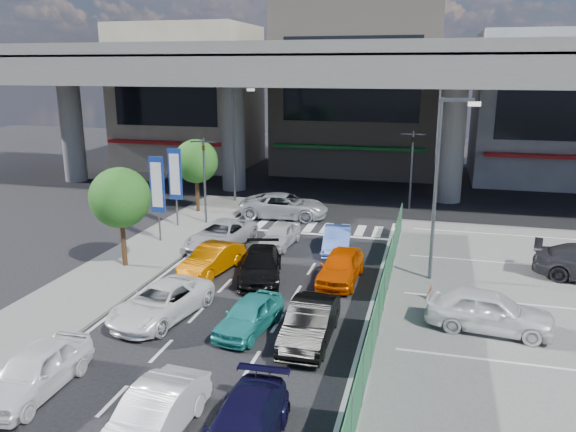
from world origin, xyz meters
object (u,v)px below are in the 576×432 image
(tree_near, at_px, (120,198))
(tree_far, at_px, (196,161))
(signboard_near, at_px, (157,187))
(traffic_cone, at_px, (431,291))
(taxi_teal_mid, at_px, (249,315))
(kei_truck_front_right, at_px, (337,240))
(hatch_black_mid_right, at_px, (310,323))
(taxi_orange_right, at_px, (341,266))
(sedan_black_mid, at_px, (260,266))
(hatch_white_back_mid, at_px, (154,416))
(street_lamp_right, at_px, (441,175))
(minivan_navy_back, at_px, (243,430))
(parked_sedan_white, at_px, (489,311))
(sedan_white_front_mid, at_px, (280,235))
(signboard_far, at_px, (175,176))
(traffic_light_left, at_px, (204,160))
(traffic_light_right, at_px, (412,150))
(van_white_back_left, at_px, (35,371))
(street_lamp_left, at_px, (236,134))
(wagon_silver_front_left, at_px, (221,235))
(crossing_wagon_silver, at_px, (284,206))
(taxi_orange_left, at_px, (212,259))

(tree_near, relative_size, tree_far, 1.00)
(signboard_near, distance_m, traffic_cone, 15.18)
(taxi_teal_mid, relative_size, kei_truck_front_right, 0.95)
(hatch_black_mid_right, distance_m, taxi_orange_right, 5.89)
(signboard_near, height_order, hatch_black_mid_right, signboard_near)
(sedan_black_mid, bearing_deg, taxi_teal_mid, -90.83)
(hatch_white_back_mid, xyz_separation_m, kei_truck_front_right, (1.96, 16.11, -0.04))
(sedan_black_mid, relative_size, taxi_orange_right, 1.10)
(street_lamp_right, bearing_deg, minivan_navy_back, -108.77)
(taxi_orange_right, relative_size, parked_sedan_white, 0.92)
(hatch_black_mid_right, relative_size, parked_sedan_white, 0.95)
(minivan_navy_back, distance_m, sedan_white_front_mid, 16.53)
(signboard_near, distance_m, signboard_far, 3.03)
(tree_near, relative_size, sedan_black_mid, 1.08)
(sedan_black_mid, relative_size, kei_truck_front_right, 1.18)
(traffic_light_left, distance_m, hatch_black_mid_right, 16.36)
(tree_near, bearing_deg, traffic_light_right, 50.19)
(van_white_back_left, xyz_separation_m, hatch_black_mid_right, (7.07, 5.05, 0.00))
(taxi_orange_right, bearing_deg, sedan_black_mid, -166.66)
(traffic_light_right, relative_size, street_lamp_right, 0.65)
(taxi_teal_mid, bearing_deg, traffic_cone, 44.10)
(street_lamp_left, bearing_deg, tree_far, -112.84)
(sedan_white_front_mid, bearing_deg, traffic_light_left, 156.53)
(signboard_near, distance_m, wagon_silver_front_left, 4.24)
(street_lamp_left, bearing_deg, hatch_white_back_mid, -75.15)
(signboard_far, bearing_deg, crossing_wagon_silver, 33.96)
(parked_sedan_white, bearing_deg, taxi_teal_mid, 110.33)
(hatch_white_back_mid, height_order, parked_sedan_white, parked_sedan_white)
(hatch_black_mid_right, height_order, parked_sedan_white, parked_sedan_white)
(street_lamp_right, bearing_deg, taxi_orange_right, -163.47)
(signboard_near, distance_m, tree_far, 6.54)
(street_lamp_right, height_order, parked_sedan_white, street_lamp_right)
(sedan_black_mid, distance_m, traffic_cone, 7.42)
(sedan_white_front_mid, bearing_deg, signboard_far, 169.15)
(signboard_near, height_order, taxi_teal_mid, signboard_near)
(taxi_teal_mid, bearing_deg, parked_sedan_white, 23.33)
(street_lamp_right, height_order, taxi_teal_mid, street_lamp_right)
(tree_far, relative_size, taxi_orange_right, 1.19)
(tree_far, distance_m, traffic_cone, 18.70)
(taxi_teal_mid, xyz_separation_m, traffic_cone, (6.28, 4.37, -0.20))
(signboard_near, bearing_deg, traffic_light_right, 40.91)
(traffic_light_left, distance_m, taxi_orange_right, 12.25)
(street_lamp_right, bearing_deg, street_lamp_left, 138.37)
(tree_near, bearing_deg, hatch_black_mid_right, -26.74)
(signboard_far, distance_m, taxi_orange_left, 8.51)
(traffic_light_left, relative_size, parked_sedan_white, 1.18)
(traffic_light_right, relative_size, taxi_teal_mid, 1.45)
(signboard_far, bearing_deg, traffic_cone, -26.87)
(taxi_orange_right, xyz_separation_m, kei_truck_front_right, (-0.86, 4.10, -0.07))
(van_white_back_left, bearing_deg, taxi_orange_left, 83.04)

